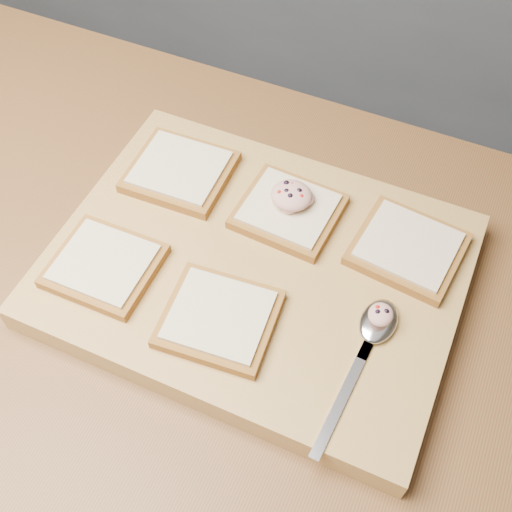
# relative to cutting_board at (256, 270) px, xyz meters

# --- Properties ---
(ground) EXTENTS (4.00, 4.00, 0.00)m
(ground) POSITION_rel_cutting_board_xyz_m (-0.05, -0.05, -0.92)
(ground) COLOR #515459
(ground) RESTS_ON ground
(island_counter) EXTENTS (2.00, 0.80, 0.90)m
(island_counter) POSITION_rel_cutting_board_xyz_m (-0.05, -0.05, -0.47)
(island_counter) COLOR slate
(island_counter) RESTS_ON ground
(cutting_board) EXTENTS (0.49, 0.37, 0.04)m
(cutting_board) POSITION_rel_cutting_board_xyz_m (0.00, 0.00, 0.00)
(cutting_board) COLOR tan
(cutting_board) RESTS_ON island_counter
(bread_far_left) EXTENTS (0.13, 0.12, 0.02)m
(bread_far_left) POSITION_rel_cutting_board_xyz_m (-0.15, 0.09, 0.03)
(bread_far_left) COLOR #915E25
(bread_far_left) RESTS_ON cutting_board
(bread_far_center) EXTENTS (0.13, 0.12, 0.02)m
(bread_far_center) POSITION_rel_cutting_board_xyz_m (0.01, 0.08, 0.03)
(bread_far_center) COLOR #915E25
(bread_far_center) RESTS_ON cutting_board
(bread_far_right) EXTENTS (0.14, 0.13, 0.02)m
(bread_far_right) POSITION_rel_cutting_board_xyz_m (0.16, 0.09, 0.03)
(bread_far_right) COLOR #915E25
(bread_far_right) RESTS_ON cutting_board
(bread_near_left) EXTENTS (0.12, 0.11, 0.02)m
(bread_near_left) POSITION_rel_cutting_board_xyz_m (-0.16, -0.08, 0.03)
(bread_near_left) COLOR #915E25
(bread_near_left) RESTS_ON cutting_board
(bread_near_center) EXTENTS (0.13, 0.12, 0.02)m
(bread_near_center) POSITION_rel_cutting_board_xyz_m (-0.00, -0.09, 0.03)
(bread_near_center) COLOR #915E25
(bread_near_center) RESTS_ON cutting_board
(tuna_salad_dollop) EXTENTS (0.05, 0.05, 0.02)m
(tuna_salad_dollop) POSITION_rel_cutting_board_xyz_m (0.01, 0.09, 0.05)
(tuna_salad_dollop) COLOR #D9948B
(tuna_salad_dollop) RESTS_ON bread_far_center
(spoon) EXTENTS (0.04, 0.21, 0.01)m
(spoon) POSITION_rel_cutting_board_xyz_m (0.16, -0.04, 0.03)
(spoon) COLOR silver
(spoon) RESTS_ON cutting_board
(spoon_salad) EXTENTS (0.03, 0.03, 0.02)m
(spoon_salad) POSITION_rel_cutting_board_xyz_m (0.16, -0.02, 0.04)
(spoon_salad) COLOR #D9948B
(spoon_salad) RESTS_ON spoon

